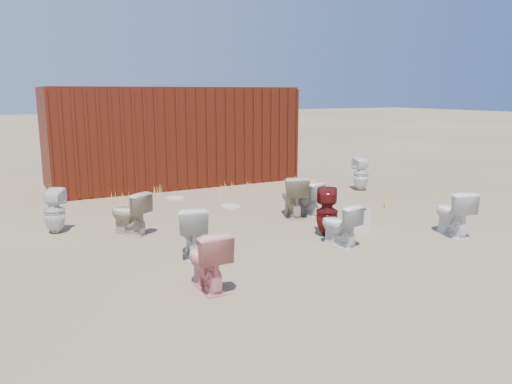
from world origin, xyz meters
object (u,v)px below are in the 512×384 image
toilet_front_c (340,225)px  toilet_back_beige_left (129,213)px  shipping_container (171,135)px  toilet_front_maroon (327,212)px  toilet_front_e (453,213)px  toilet_front_pink (207,259)px  toilet_back_yellowlid (306,198)px  toilet_front_a (192,231)px  toilet_back_e (361,174)px  loose_tank (357,221)px  toilet_back_a (54,211)px  toilet_back_beige_right (293,196)px

toilet_front_c → toilet_back_beige_left: size_ratio=0.92×
shipping_container → toilet_front_maroon: size_ratio=7.71×
toilet_front_c → toilet_front_e: bearing=156.7°
toilet_front_pink → toilet_front_e: (4.38, 0.25, 0.01)m
toilet_front_pink → toilet_front_e: bearing=-176.1°
toilet_back_yellowlid → toilet_front_maroon: bearing=54.2°
toilet_back_yellowlid → toilet_front_pink: bearing=23.2°
toilet_front_a → toilet_back_e: bearing=-136.0°
toilet_front_c → toilet_back_e: 4.49m
toilet_back_e → toilet_front_pink: bearing=49.4°
toilet_back_yellowlid → loose_tank: bearing=80.3°
toilet_front_c → toilet_back_e: (3.09, 3.25, 0.07)m
toilet_back_a → toilet_front_a: bearing=155.1°
toilet_front_maroon → toilet_back_e: toilet_back_e is taller
toilet_back_a → toilet_back_yellowlid: size_ratio=1.15×
toilet_front_pink → toilet_back_e: bearing=-144.1°
toilet_back_beige_left → toilet_back_yellowlid: toilet_back_beige_left is taller
toilet_front_pink → shipping_container: bearing=-104.8°
toilet_back_beige_right → toilet_back_e: 3.07m
toilet_back_a → toilet_back_beige_left: 1.25m
toilet_front_a → toilet_back_yellowlid: bearing=-138.7°
toilet_front_a → toilet_front_c: bearing=-178.1°
toilet_front_a → toilet_front_e: 4.22m
toilet_front_e → toilet_front_maroon: bearing=-12.3°
toilet_back_yellowlid → toilet_back_beige_left: bearing=-20.6°
toilet_front_c → toilet_back_e: bearing=-145.5°
shipping_container → loose_tank: 6.11m
toilet_front_maroon → toilet_front_a: bearing=32.6°
toilet_front_c → loose_tank: size_ratio=1.30×
toilet_front_maroon → toilet_back_yellowlid: bearing=-76.0°
toilet_front_a → loose_tank: bearing=-164.5°
toilet_front_pink → toilet_front_maroon: 2.80m
shipping_container → toilet_back_a: size_ratio=8.10×
toilet_front_pink → toilet_back_beige_right: size_ratio=0.94×
toilet_back_beige_left → loose_tank: 3.76m
toilet_front_pink → toilet_back_a: size_ratio=0.98×
toilet_front_maroon → toilet_back_e: 4.02m
loose_tank → shipping_container: bearing=84.9°
toilet_back_beige_right → loose_tank: (0.41, -1.37, -0.21)m
toilet_front_a → toilet_front_e: toilet_front_e is taller
toilet_back_a → toilet_back_beige_right: toilet_back_beige_right is taller
toilet_back_beige_left → toilet_back_e: (5.74, 1.17, 0.04)m
shipping_container → toilet_back_beige_right: bearing=-79.8°
toilet_front_maroon → toilet_back_a: 4.45m
toilet_back_beige_right → toilet_front_e: bearing=143.1°
shipping_container → toilet_front_e: 7.27m
toilet_front_pink → toilet_front_e: toilet_front_e is taller
toilet_front_pink → toilet_back_beige_right: toilet_back_beige_right is taller
toilet_back_a → toilet_back_e: (6.81, 0.51, 0.02)m
toilet_front_e → toilet_back_beige_left: 5.24m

